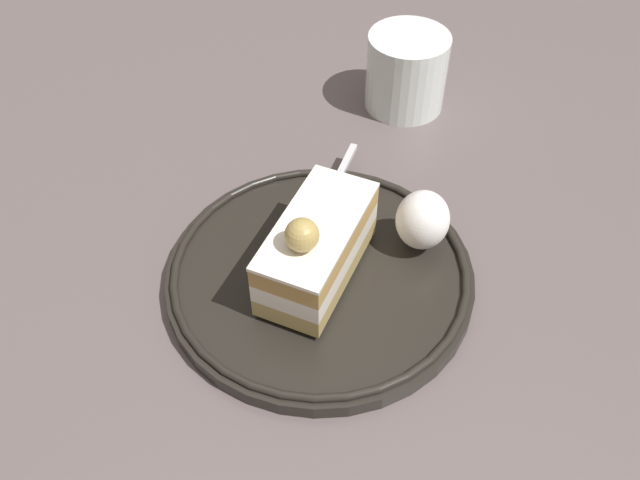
{
  "coord_description": "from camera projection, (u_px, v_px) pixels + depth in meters",
  "views": [
    {
      "loc": [
        0.03,
        -0.37,
        0.42
      ],
      "look_at": [
        0.02,
        -0.03,
        0.05
      ],
      "focal_mm": 38.32,
      "sensor_mm": 36.0,
      "label": 1
    }
  ],
  "objects": [
    {
      "name": "fork",
      "position": [
        331.0,
        192.0,
        0.58
      ],
      "size": [
        0.04,
        0.12,
        0.0
      ],
      "color": "silver",
      "rests_on": "dessert_plate"
    },
    {
      "name": "ground_plane",
      "position": [
        299.0,
        253.0,
        0.56
      ],
      "size": [
        2.4,
        2.4,
        0.0
      ],
      "primitive_type": "plane",
      "color": "#5E5252"
    },
    {
      "name": "drink_glass_near",
      "position": [
        406.0,
        75.0,
        0.67
      ],
      "size": [
        0.08,
        0.08,
        0.08
      ],
      "color": "white",
      "rests_on": "ground_plane"
    },
    {
      "name": "cake_slice",
      "position": [
        316.0,
        247.0,
        0.5
      ],
      "size": [
        0.09,
        0.13,
        0.08
      ],
      "color": "tan",
      "rests_on": "dessert_plate"
    },
    {
      "name": "whipped_cream_dollop",
      "position": [
        423.0,
        219.0,
        0.52
      ],
      "size": [
        0.04,
        0.04,
        0.05
      ],
      "primitive_type": "ellipsoid",
      "color": "white",
      "rests_on": "dessert_plate"
    },
    {
      "name": "dessert_plate",
      "position": [
        320.0,
        274.0,
        0.53
      ],
      "size": [
        0.24,
        0.24,
        0.02
      ],
      "color": "black",
      "rests_on": "ground_plane"
    }
  ]
}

